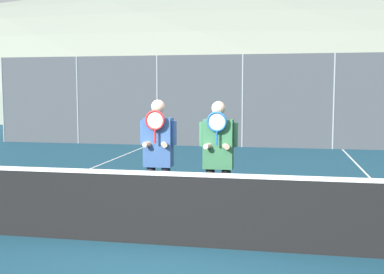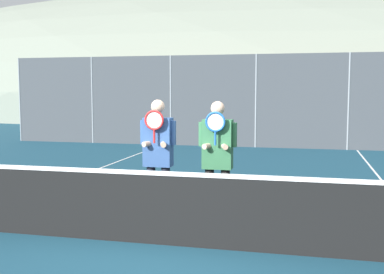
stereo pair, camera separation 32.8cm
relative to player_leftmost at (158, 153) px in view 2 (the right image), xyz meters
name	(u,v)px [view 2 (the right image)]	position (x,y,z in m)	size (l,w,h in m)	color
ground_plane	(165,245)	(0.35, -0.81, -1.09)	(120.00, 120.00, 0.00)	navy
hill_distant	(294,106)	(0.35, 56.34, -1.09)	(139.06, 77.26, 27.04)	gray
clubhouse_building	(245,94)	(-1.05, 18.39, 0.72)	(17.35, 5.50, 3.59)	beige
fence_back	(256,101)	(0.35, 10.28, 0.54)	(18.70, 0.06, 3.27)	gray
tennis_net	(165,207)	(0.35, -0.81, -0.59)	(9.22, 0.09, 1.07)	gray
court_line_left_sideline	(49,187)	(-3.08, 2.19, -1.09)	(0.05, 16.00, 0.01)	white
player_leftmost	(158,153)	(0.00, 0.00, 0.00)	(0.54, 0.34, 1.88)	#232838
player_center_left	(217,155)	(0.88, 0.04, -0.01)	(0.56, 0.34, 1.86)	black
car_far_left	(147,116)	(-4.59, 12.98, -0.20)	(4.31, 2.05, 1.73)	navy
car_left_of_center	(272,117)	(0.71, 12.97, -0.16)	(4.53, 2.09, 1.84)	maroon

